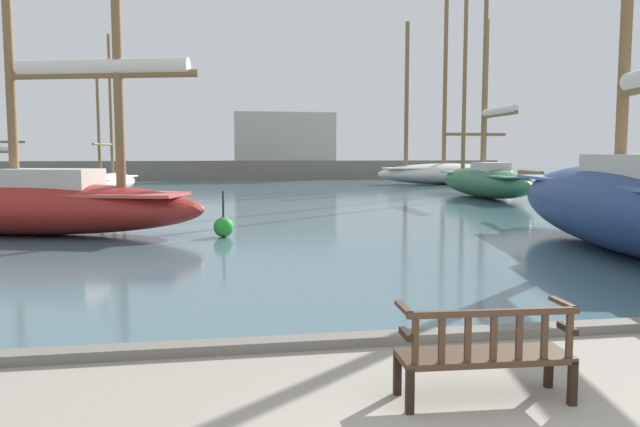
{
  "coord_description": "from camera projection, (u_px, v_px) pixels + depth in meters",
  "views": [
    {
      "loc": [
        -2.17,
        -3.32,
        2.31
      ],
      "look_at": [
        0.15,
        10.0,
        1.0
      ],
      "focal_mm": 35.0,
      "sensor_mm": 36.0,
      "label": 1
    }
  ],
  "objects": [
    {
      "name": "sailboat_centre_channel",
      "position": [
        112.0,
        180.0,
        35.49
      ],
      "size": [
        2.85,
        6.68,
        8.89
      ],
      "color": "silver",
      "rests_on": "harbor_water"
    },
    {
      "name": "sailboat_nearest_starboard",
      "position": [
        27.0,
        194.0,
        17.14
      ],
      "size": [
        10.53,
        5.42,
        12.66
      ],
      "color": "maroon",
      "rests_on": "harbor_water"
    },
    {
      "name": "sailboat_outer_port",
      "position": [
        484.0,
        176.0,
        31.58
      ],
      "size": [
        2.6,
        10.11,
        14.65
      ],
      "color": "#2D6647",
      "rests_on": "harbor_water"
    },
    {
      "name": "channel_buoy",
      "position": [
        223.0,
        227.0,
        16.62
      ],
      "size": [
        0.53,
        0.53,
        1.23
      ],
      "color": "green",
      "rests_on": "harbor_water"
    },
    {
      "name": "far_breakwater",
      "position": [
        250.0,
        161.0,
        53.18
      ],
      "size": [
        46.23,
        2.4,
        5.8
      ],
      "color": "slate",
      "rests_on": "ground"
    },
    {
      "name": "sailboat_distant_harbor",
      "position": [
        447.0,
        168.0,
        45.28
      ],
      "size": [
        10.42,
        3.06,
        13.87
      ],
      "color": "silver",
      "rests_on": "harbor_water"
    },
    {
      "name": "quay_edge_kerb",
      "position": [
        394.0,
        338.0,
        7.62
      ],
      "size": [
        40.0,
        0.3,
        0.12
      ],
      "primitive_type": "cube",
      "color": "slate",
      "rests_on": "ground"
    },
    {
      "name": "harbor_water",
      "position": [
        241.0,
        184.0,
        46.99
      ],
      "size": [
        100.0,
        80.0,
        0.08
      ],
      "primitive_type": "cube",
      "color": "#476670",
      "rests_on": "ground"
    },
    {
      "name": "park_bench",
      "position": [
        485.0,
        352.0,
        5.77
      ],
      "size": [
        1.62,
        0.6,
        0.92
      ],
      "color": "black",
      "rests_on": "ground"
    },
    {
      "name": "sailboat_outer_starboard",
      "position": [
        625.0,
        200.0,
        14.26
      ],
      "size": [
        4.75,
        13.62,
        12.79
      ],
      "color": "navy",
      "rests_on": "harbor_water"
    }
  ]
}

